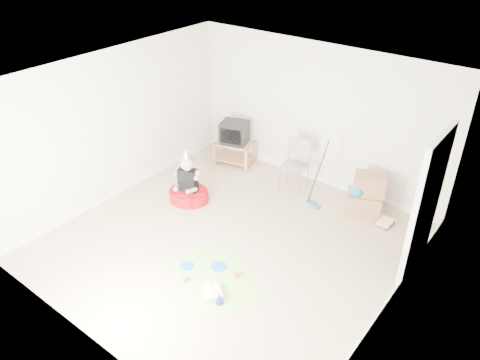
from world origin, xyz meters
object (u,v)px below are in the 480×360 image
Objects in this scene: cardboard_boxes at (366,195)px; birthday_cake at (213,293)px; crt_tv at (234,132)px; folding_chair at (295,166)px; tv_stand at (235,151)px; seated_woman at (188,189)px.

cardboard_boxes is 2.02× the size of birthday_cake.
folding_chair is (1.47, -0.10, -0.21)m from crt_tv.
folding_chair is 1.37m from cardboard_boxes.
crt_tv reaches higher than birthday_cake.
crt_tv is 0.70× the size of cardboard_boxes.
cardboard_boxes reaches higher than tv_stand.
folding_chair is 0.96× the size of seated_woman.
tv_stand is at bearing 123.84° from birthday_cake.
birthday_cake is at bearing -39.18° from seated_woman.
folding_chair is 2.74× the size of birthday_cake.
seated_woman is 2.87× the size of birthday_cake.
tv_stand is 1.16× the size of cardboard_boxes.
tv_stand is at bearing 175.95° from folding_chair.
folding_chair is 3.08m from birthday_cake.
seated_woman is 2.41m from birthday_cake.
tv_stand is 0.41m from crt_tv.
crt_tv is at bearing 123.84° from birthday_cake.
crt_tv is at bearing 90.00° from tv_stand.
birthday_cake is (2.08, -3.10, -0.24)m from tv_stand.
crt_tv is 1.65m from seated_woman.
seated_woman reaches higher than birthday_cake.
birthday_cake is at bearing -103.68° from cardboard_boxes.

